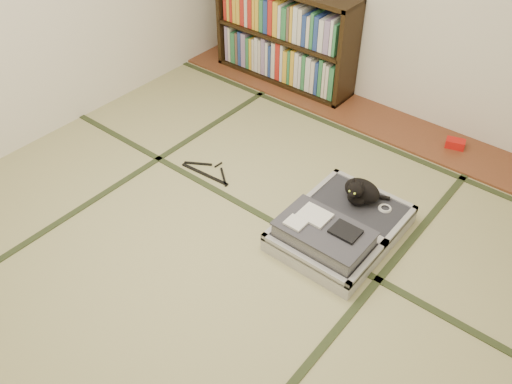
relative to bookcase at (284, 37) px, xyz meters
The scene contains 10 objects.
floor 2.34m from the bookcase, 64.11° to the right, with size 4.50×4.50×0.00m, color tan.
wood_strip 1.10m from the bookcase, ahead, with size 4.00×0.50×0.02m, color brown.
red_item 1.83m from the bookcase, ahead, with size 0.15×0.09×0.07m, color red.
room_shell 2.51m from the bookcase, 64.11° to the right, with size 4.50×4.50×4.50m.
tatami_borders 1.92m from the bookcase, 57.47° to the right, with size 4.00×4.50×0.01m.
bookcase is the anchor object (origin of this frame).
suitcase 2.24m from the bookcase, 43.63° to the right, with size 0.67×0.90×0.26m.
cat 2.02m from the bookcase, 37.86° to the right, with size 0.30×0.30×0.24m.
cable_coil 2.15m from the bookcase, 34.04° to the right, with size 0.09×0.09×0.02m.
hanger 1.67m from the bookcase, 74.38° to the right, with size 0.46×0.22×0.01m.
Camera 1 is at (1.81, -1.81, 2.63)m, focal length 38.00 mm.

